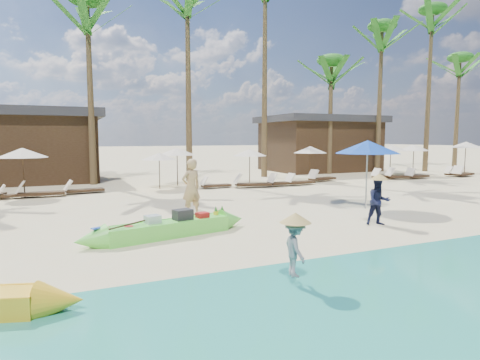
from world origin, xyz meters
name	(u,v)px	position (x,y,z in m)	size (l,w,h in m)	color
ground	(261,234)	(0.00, 0.00, 0.00)	(240.00, 240.00, 0.00)	beige
wet_sand_strip	(402,303)	(0.00, -5.00, 0.00)	(240.00, 4.50, 0.01)	tan
green_canoe	(169,228)	(-2.35, 0.74, 0.23)	(5.30, 1.46, 0.68)	#63E947
tourist	(191,188)	(-1.00, 3.15, 0.96)	(0.70, 0.46, 1.92)	tan
vendor_green	(379,201)	(3.72, -0.40, 0.72)	(0.70, 0.54, 1.43)	#121633
vendor_yellow	(295,248)	(-1.17, -3.68, 0.69)	(0.66, 0.38, 1.01)	gray
blue_umbrella	(368,147)	(5.28, 1.93, 2.27)	(2.34, 2.34, 2.51)	#99999E
resort_parasol_4	(22,153)	(-6.47, 10.14, 1.96)	(2.11, 2.11, 2.18)	#352415
lounger_4_left	(16,194)	(-6.78, 10.01, 0.18)	(1.68, 0.77, 0.55)	#352415
lounger_4_right	(38,192)	(-5.94, 9.95, 0.22)	(1.98, 0.62, 0.67)	#352415
resort_parasol_5	(159,156)	(-0.39, 10.78, 1.67)	(1.80, 1.80, 1.85)	#352415
lounger_5_left	(82,189)	(-4.11, 10.46, 0.20)	(1.81, 0.77, 0.60)	#352415
resort_parasol_6	(177,151)	(0.83, 11.85, 1.87)	(2.01, 2.01, 2.07)	#352415
lounger_6_left	(214,185)	(2.25, 9.90, 0.18)	(1.63, 0.55, 0.55)	#352415
lounger_6_right	(251,183)	(4.09, 9.36, 0.22)	(2.05, 1.03, 0.67)	#352415
resort_parasol_7	(250,153)	(4.70, 10.79, 1.79)	(1.92, 1.92, 1.98)	#352415
lounger_7_left	(282,182)	(5.96, 9.28, 0.22)	(1.94, 0.69, 0.65)	#352415
lounger_7_right	(299,182)	(7.00, 9.30, 0.20)	(1.83, 0.75, 0.60)	#352415
resort_parasol_8	(310,150)	(8.78, 10.91, 1.90)	(2.04, 2.04, 2.10)	#352415
lounger_8_left	(321,178)	(9.20, 10.36, 0.22)	(2.02, 1.02, 0.66)	#352415
resort_parasol_9	(391,148)	(15.17, 10.94, 1.95)	(2.10, 2.10, 2.16)	#352415
lounger_9_left	(384,176)	(13.67, 9.93, 0.21)	(1.83, 0.57, 0.62)	#352415
lounger_9_right	(399,176)	(14.55, 9.49, 0.22)	(2.04, 1.01, 0.66)	#352415
resort_parasol_10	(414,148)	(17.20, 10.91, 1.93)	(2.08, 2.08, 2.14)	#352415
lounger_10_left	(416,176)	(15.73, 9.26, 0.21)	(1.91, 0.82, 0.63)	#352415
lounger_10_right	(462,173)	(19.68, 9.02, 0.23)	(2.09, 1.06, 0.68)	#352415
resort_parasol_11	(466,145)	(22.75, 11.20, 2.09)	(2.26, 2.26, 2.32)	#352415
lounger_11_left	(456,173)	(19.49, 9.32, 0.20)	(1.89, 1.02, 0.61)	#352415
palm_3	(88,27)	(-3.36, 14.27, 8.58)	(2.08, 2.08, 10.52)	brown
palm_4	(187,21)	(2.15, 14.01, 9.45)	(2.08, 2.08, 11.70)	brown
palm_5	(265,10)	(7.45, 14.38, 10.82)	(2.08, 2.08, 13.60)	brown
palm_6	(331,75)	(12.84, 14.52, 7.05)	(2.08, 2.08, 8.51)	brown
palm_7	(381,49)	(16.57, 13.68, 8.99)	(2.08, 2.08, 11.08)	brown
palm_8	(431,38)	(21.07, 13.33, 10.18)	(2.08, 2.08, 12.70)	brown
palm_9	(459,73)	(26.21, 14.81, 8.06)	(2.08, 2.08, 9.82)	brown
pavilion_west	(4,145)	(-8.00, 17.50, 2.19)	(10.80, 6.60, 4.30)	#352415
pavilion_east	(319,143)	(14.00, 17.50, 2.20)	(8.80, 6.60, 4.30)	#352415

